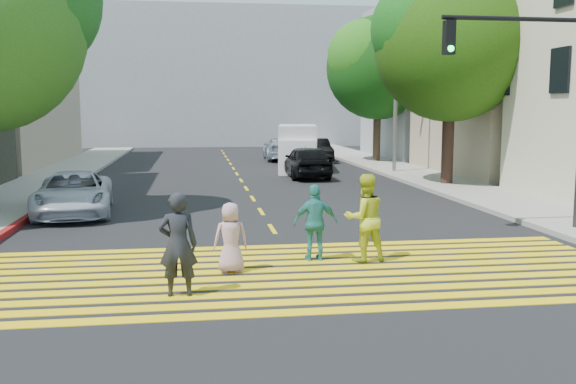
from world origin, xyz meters
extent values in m
plane|color=black|center=(0.00, 0.00, 0.00)|extent=(120.00, 120.00, 0.00)
cube|color=gray|center=(-8.50, 22.00, 0.07)|extent=(3.00, 40.00, 0.15)
cube|color=gray|center=(8.50, 15.00, 0.07)|extent=(3.00, 60.00, 0.15)
cube|color=maroon|center=(-6.90, 6.00, 0.08)|extent=(0.20, 8.00, 0.16)
cube|color=yellow|center=(0.00, -1.20, 0.01)|extent=(13.40, 0.35, 0.01)
cube|color=yellow|center=(0.00, -0.65, 0.01)|extent=(13.40, 0.35, 0.01)
cube|color=yellow|center=(0.00, -0.10, 0.01)|extent=(13.40, 0.35, 0.01)
cube|color=yellow|center=(0.00, 0.45, 0.01)|extent=(13.40, 0.35, 0.01)
cube|color=yellow|center=(0.00, 1.00, 0.01)|extent=(13.40, 0.35, 0.01)
cube|color=yellow|center=(0.00, 1.55, 0.01)|extent=(13.40, 0.35, 0.01)
cube|color=yellow|center=(0.00, 2.10, 0.01)|extent=(13.40, 0.35, 0.01)
cube|color=yellow|center=(0.00, 2.65, 0.01)|extent=(13.40, 0.35, 0.01)
cube|color=yellow|center=(0.00, 3.20, 0.01)|extent=(13.40, 0.35, 0.01)
cube|color=yellow|center=(0.00, 3.75, 0.01)|extent=(13.40, 0.35, 0.01)
cube|color=yellow|center=(0.00, 6.00, 0.01)|extent=(0.12, 1.40, 0.01)
cube|color=yellow|center=(0.00, 9.00, 0.01)|extent=(0.12, 1.40, 0.01)
cube|color=yellow|center=(0.00, 12.00, 0.01)|extent=(0.12, 1.40, 0.01)
cube|color=yellow|center=(0.00, 15.00, 0.01)|extent=(0.12, 1.40, 0.01)
cube|color=yellow|center=(0.00, 18.00, 0.01)|extent=(0.12, 1.40, 0.01)
cube|color=yellow|center=(0.00, 21.00, 0.01)|extent=(0.12, 1.40, 0.01)
cube|color=yellow|center=(0.00, 24.00, 0.01)|extent=(0.12, 1.40, 0.01)
cube|color=yellow|center=(0.00, 27.00, 0.01)|extent=(0.12, 1.40, 0.01)
cube|color=yellow|center=(0.00, 30.00, 0.01)|extent=(0.12, 1.40, 0.01)
cube|color=yellow|center=(0.00, 33.00, 0.01)|extent=(0.12, 1.40, 0.01)
cube|color=yellow|center=(0.00, 36.00, 0.01)|extent=(0.12, 1.40, 0.01)
cube|color=yellow|center=(0.00, 39.00, 0.01)|extent=(0.12, 1.40, 0.01)
cube|color=tan|center=(15.00, 19.00, 5.00)|extent=(10.00, 10.00, 10.00)
cube|color=gray|center=(15.00, 30.00, 5.00)|extent=(10.00, 10.00, 10.00)
cube|color=gray|center=(0.00, 48.00, 6.00)|extent=(30.00, 8.00, 12.00)
cylinder|color=#352319|center=(8.39, 14.51, 1.66)|extent=(0.60, 0.60, 3.32)
sphere|color=black|center=(8.39, 14.51, 5.82)|extent=(7.60, 7.60, 6.25)
sphere|color=#2C5816|center=(9.68, 14.53, 6.76)|extent=(5.70, 5.70, 4.69)
sphere|color=#093507|center=(7.27, 14.57, 6.45)|extent=(5.32, 5.32, 4.38)
cylinder|color=#3F3022|center=(8.74, 26.37, 1.60)|extent=(0.55, 0.55, 3.21)
sphere|color=black|center=(8.74, 26.37, 5.65)|extent=(7.54, 7.54, 6.11)
sphere|color=#15330B|center=(9.83, 27.00, 6.56)|extent=(5.65, 5.65, 4.58)
sphere|color=#1C6316|center=(7.77, 25.89, 6.26)|extent=(5.28, 5.28, 4.27)
imported|color=black|center=(-2.35, 0.01, 0.91)|extent=(0.67, 0.45, 1.83)
imported|color=#BBC926|center=(1.51, 2.06, 0.94)|extent=(1.00, 0.83, 1.88)
imported|color=#BC8FA2|center=(-1.36, 1.50, 0.71)|extent=(0.74, 0.54, 1.41)
imported|color=teal|center=(0.48, 2.25, 0.83)|extent=(0.98, 0.43, 1.65)
imported|color=silver|center=(-5.75, 9.21, 0.66)|extent=(2.67, 4.95, 1.32)
imported|color=black|center=(3.13, 18.73, 0.77)|extent=(1.94, 4.57, 1.54)
imported|color=#98A7B5|center=(3.28, 29.31, 0.71)|extent=(2.17, 4.98, 1.43)
imported|color=black|center=(5.35, 27.88, 0.71)|extent=(1.57, 4.32, 1.41)
cube|color=silver|center=(3.28, 22.34, 1.20)|extent=(2.61, 5.01, 2.39)
cube|color=white|center=(2.96, 20.26, 0.86)|extent=(1.97, 1.41, 1.72)
cylinder|color=black|center=(2.26, 20.75, 0.33)|extent=(0.34, 0.70, 0.67)
cylinder|color=black|center=(3.78, 20.52, 0.33)|extent=(0.34, 0.70, 0.67)
cylinder|color=black|center=(2.78, 24.16, 0.33)|extent=(0.34, 0.70, 0.67)
cylinder|color=black|center=(4.29, 23.93, 0.33)|extent=(0.34, 0.70, 0.67)
cylinder|color=black|center=(5.92, 4.33, 5.45)|extent=(3.89, 0.19, 0.12)
cube|color=black|center=(4.17, 4.30, 4.96)|extent=(0.26, 0.26, 0.82)
sphere|color=#1ADA49|center=(4.17, 4.16, 4.69)|extent=(0.16, 0.16, 0.16)
cylinder|color=gray|center=(7.77, 19.79, 5.02)|extent=(0.20, 0.20, 10.04)
camera|label=1|loc=(-2.01, -10.99, 3.24)|focal=40.00mm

